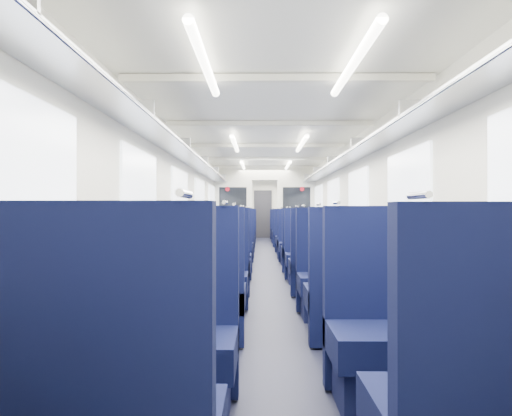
# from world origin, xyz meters

# --- Properties ---
(floor) EXTENTS (2.80, 18.00, 0.01)m
(floor) POSITION_xyz_m (0.00, 0.00, 0.00)
(floor) COLOR black
(floor) RESTS_ON ground
(ceiling) EXTENTS (2.80, 18.00, 0.01)m
(ceiling) POSITION_xyz_m (0.00, 0.00, 2.35)
(ceiling) COLOR white
(ceiling) RESTS_ON wall_left
(wall_left) EXTENTS (0.02, 18.00, 2.35)m
(wall_left) POSITION_xyz_m (-1.40, 0.00, 1.18)
(wall_left) COLOR silver
(wall_left) RESTS_ON floor
(dado_left) EXTENTS (0.03, 17.90, 0.70)m
(dado_left) POSITION_xyz_m (-1.39, 0.00, 0.35)
(dado_left) COLOR black
(dado_left) RESTS_ON floor
(wall_right) EXTENTS (0.02, 18.00, 2.35)m
(wall_right) POSITION_xyz_m (1.40, 0.00, 1.18)
(wall_right) COLOR silver
(wall_right) RESTS_ON floor
(dado_right) EXTENTS (0.03, 17.90, 0.70)m
(dado_right) POSITION_xyz_m (1.39, 0.00, 0.35)
(dado_right) COLOR black
(dado_right) RESTS_ON floor
(wall_far) EXTENTS (2.80, 0.02, 2.35)m
(wall_far) POSITION_xyz_m (0.00, 9.00, 1.18)
(wall_far) COLOR silver
(wall_far) RESTS_ON floor
(luggage_rack_left) EXTENTS (0.36, 17.40, 0.18)m
(luggage_rack_left) POSITION_xyz_m (-1.21, 0.00, 1.97)
(luggage_rack_left) COLOR #B2B5BA
(luggage_rack_left) RESTS_ON wall_left
(luggage_rack_right) EXTENTS (0.36, 17.40, 0.18)m
(luggage_rack_right) POSITION_xyz_m (1.21, 0.00, 1.97)
(luggage_rack_right) COLOR #B2B5BA
(luggage_rack_right) RESTS_ON wall_right
(windows) EXTENTS (2.78, 15.60, 0.75)m
(windows) POSITION_xyz_m (0.00, -0.46, 1.42)
(windows) COLOR white
(windows) RESTS_ON wall_left
(ceiling_fittings) EXTENTS (2.70, 16.06, 0.11)m
(ceiling_fittings) POSITION_xyz_m (0.00, -0.26, 2.29)
(ceiling_fittings) COLOR silver
(ceiling_fittings) RESTS_ON ceiling
(end_door) EXTENTS (0.75, 0.06, 2.00)m
(end_door) POSITION_xyz_m (0.00, 8.94, 1.00)
(end_door) COLOR black
(end_door) RESTS_ON floor
(bulkhead) EXTENTS (2.80, 0.10, 2.35)m
(bulkhead) POSITION_xyz_m (-0.00, 2.45, 1.23)
(bulkhead) COLOR silver
(bulkhead) RESTS_ON floor
(seat_2) EXTENTS (1.11, 0.61, 1.24)m
(seat_2) POSITION_xyz_m (-0.83, -7.21, 0.38)
(seat_2) COLOR black
(seat_2) RESTS_ON floor
(seat_3) EXTENTS (1.11, 0.61, 1.24)m
(seat_3) POSITION_xyz_m (0.83, -7.06, 0.38)
(seat_3) COLOR black
(seat_3) RESTS_ON floor
(seat_4) EXTENTS (1.11, 0.61, 1.24)m
(seat_4) POSITION_xyz_m (-0.83, -5.88, 0.38)
(seat_4) COLOR black
(seat_4) RESTS_ON floor
(seat_5) EXTENTS (1.11, 0.61, 1.24)m
(seat_5) POSITION_xyz_m (0.83, -5.87, 0.38)
(seat_5) COLOR black
(seat_5) RESTS_ON floor
(seat_6) EXTENTS (1.11, 0.61, 1.24)m
(seat_6) POSITION_xyz_m (-0.83, -4.80, 0.38)
(seat_6) COLOR black
(seat_6) RESTS_ON floor
(seat_7) EXTENTS (1.11, 0.61, 1.24)m
(seat_7) POSITION_xyz_m (0.83, -4.88, 0.38)
(seat_7) COLOR black
(seat_7) RESTS_ON floor
(seat_8) EXTENTS (1.11, 0.61, 1.24)m
(seat_8) POSITION_xyz_m (-0.83, -3.73, 0.38)
(seat_8) COLOR black
(seat_8) RESTS_ON floor
(seat_9) EXTENTS (1.11, 0.61, 1.24)m
(seat_9) POSITION_xyz_m (0.83, -3.67, 0.38)
(seat_9) COLOR black
(seat_9) RESTS_ON floor
(seat_10) EXTENTS (1.11, 0.61, 1.24)m
(seat_10) POSITION_xyz_m (-0.83, -2.62, 0.38)
(seat_10) COLOR black
(seat_10) RESTS_ON floor
(seat_11) EXTENTS (1.11, 0.61, 1.24)m
(seat_11) POSITION_xyz_m (0.83, -2.55, 0.38)
(seat_11) COLOR black
(seat_11) RESTS_ON floor
(seat_12) EXTENTS (1.11, 0.61, 1.24)m
(seat_12) POSITION_xyz_m (-0.83, -1.43, 0.38)
(seat_12) COLOR black
(seat_12) RESTS_ON floor
(seat_13) EXTENTS (1.11, 0.61, 1.24)m
(seat_13) POSITION_xyz_m (0.83, -1.43, 0.38)
(seat_13) COLOR black
(seat_13) RESTS_ON floor
(seat_14) EXTENTS (1.11, 0.61, 1.24)m
(seat_14) POSITION_xyz_m (-0.83, -0.18, 0.38)
(seat_14) COLOR black
(seat_14) RESTS_ON floor
(seat_15) EXTENTS (1.11, 0.61, 1.24)m
(seat_15) POSITION_xyz_m (0.83, -0.11, 0.38)
(seat_15) COLOR black
(seat_15) RESTS_ON floor
(seat_16) EXTENTS (1.11, 0.61, 1.24)m
(seat_16) POSITION_xyz_m (-0.83, 0.99, 0.38)
(seat_16) COLOR black
(seat_16) RESTS_ON floor
(seat_17) EXTENTS (1.11, 0.61, 1.24)m
(seat_17) POSITION_xyz_m (0.83, 0.82, 0.38)
(seat_17) COLOR black
(seat_17) RESTS_ON floor
(seat_18) EXTENTS (1.11, 0.61, 1.24)m
(seat_18) POSITION_xyz_m (-0.83, 2.15, 0.38)
(seat_18) COLOR black
(seat_18) RESTS_ON floor
(seat_19) EXTENTS (1.11, 0.61, 1.24)m
(seat_19) POSITION_xyz_m (0.83, 2.16, 0.38)
(seat_19) COLOR black
(seat_19) RESTS_ON floor
(seat_20) EXTENTS (1.11, 0.61, 1.24)m
(seat_20) POSITION_xyz_m (-0.83, 4.03, 0.38)
(seat_20) COLOR black
(seat_20) RESTS_ON floor
(seat_21) EXTENTS (1.11, 0.61, 1.24)m
(seat_21) POSITION_xyz_m (0.83, 4.23, 0.38)
(seat_21) COLOR black
(seat_21) RESTS_ON floor
(seat_22) EXTENTS (1.11, 0.61, 1.24)m
(seat_22) POSITION_xyz_m (-0.83, 5.29, 0.38)
(seat_22) COLOR black
(seat_22) RESTS_ON floor
(seat_23) EXTENTS (1.11, 0.61, 1.24)m
(seat_23) POSITION_xyz_m (0.83, 5.38, 0.38)
(seat_23) COLOR black
(seat_23) RESTS_ON floor
(seat_24) EXTENTS (1.11, 0.61, 1.24)m
(seat_24) POSITION_xyz_m (-0.83, 6.51, 0.38)
(seat_24) COLOR black
(seat_24) RESTS_ON floor
(seat_25) EXTENTS (1.11, 0.61, 1.24)m
(seat_25) POSITION_xyz_m (0.83, 6.51, 0.38)
(seat_25) COLOR black
(seat_25) RESTS_ON floor
(seat_26) EXTENTS (1.11, 0.61, 1.24)m
(seat_26) POSITION_xyz_m (-0.83, 7.60, 0.38)
(seat_26) COLOR black
(seat_26) RESTS_ON floor
(seat_27) EXTENTS (1.11, 0.61, 1.24)m
(seat_27) POSITION_xyz_m (0.83, 7.64, 0.38)
(seat_27) COLOR black
(seat_27) RESTS_ON floor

